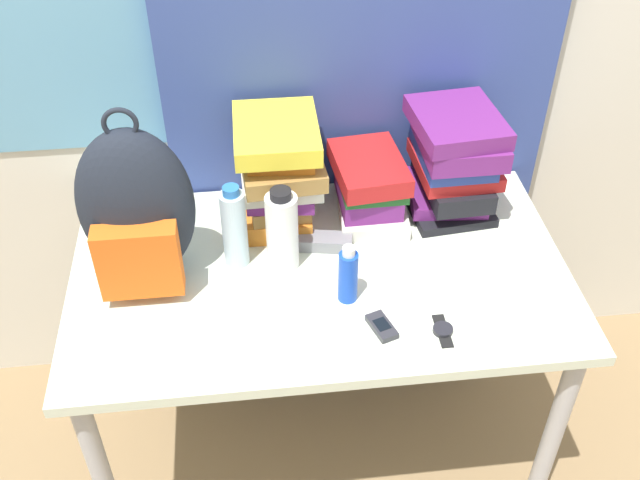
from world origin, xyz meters
TOP-DOWN VIEW (x-y plane):
  - wall_back at (-0.00, 0.83)m, footprint 6.00×0.06m
  - curtain_blue at (0.16, 0.77)m, footprint 1.09×0.04m
  - desk at (0.00, 0.37)m, footprint 1.28×0.74m
  - backpack at (-0.44, 0.41)m, footprint 0.28×0.22m
  - book_stack_left at (-0.08, 0.59)m, footprint 0.23×0.29m
  - book_stack_center at (0.16, 0.60)m, footprint 0.21×0.29m
  - book_stack_right at (0.39, 0.60)m, footprint 0.24×0.28m
  - water_bottle at (-0.21, 0.43)m, footprint 0.06×0.06m
  - sports_bottle at (-0.09, 0.40)m, footprint 0.08×0.08m
  - sunscreen_bottle at (0.06, 0.26)m, footprint 0.05×0.05m
  - cell_phone at (0.12, 0.15)m, footprint 0.07×0.10m
  - sunglasses_case at (0.02, 0.46)m, footprint 0.16×0.08m
  - wristwatch at (0.26, 0.12)m, footprint 0.05×0.10m

SIDE VIEW (x-z plane):
  - desk at x=0.00m, z-range 0.29..1.04m
  - wristwatch at x=0.26m, z-range 0.75..0.77m
  - cell_phone at x=0.12m, z-range 0.75..0.77m
  - sunglasses_case at x=0.02m, z-range 0.75..0.79m
  - sunscreen_bottle at x=0.06m, z-range 0.75..0.91m
  - book_stack_center at x=0.16m, z-range 0.75..0.93m
  - sports_bottle at x=-0.09m, z-range 0.75..0.99m
  - water_bottle at x=-0.21m, z-range 0.75..0.99m
  - book_stack_right at x=0.39m, z-range 0.76..1.07m
  - book_stack_left at x=-0.08m, z-range 0.76..1.08m
  - backpack at x=-0.44m, z-range 0.72..1.20m
  - curtain_blue at x=0.16m, z-range 0.00..2.50m
  - wall_back at x=0.00m, z-range 0.00..2.50m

